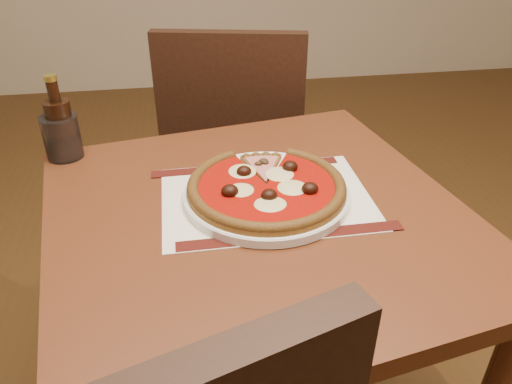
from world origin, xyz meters
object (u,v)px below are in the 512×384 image
at_px(plate, 266,194).
at_px(pizza, 267,186).
at_px(table, 257,251).
at_px(water_glass, 62,137).
at_px(chair_far, 235,144).
at_px(bottle, 61,126).

distance_m(plate, pizza, 0.02).
height_order(table, water_glass, water_glass).
xyz_separation_m(chair_far, pizza, (-0.01, -0.68, 0.24)).
relative_size(chair_far, water_glass, 9.32).
xyz_separation_m(plate, bottle, (-0.43, 0.25, 0.07)).
relative_size(pizza, bottle, 1.63).
relative_size(water_glass, bottle, 0.52).
relative_size(plate, bottle, 1.71).
relative_size(table, pizza, 2.91).
xyz_separation_m(table, bottle, (-0.41, 0.29, 0.18)).
bearing_deg(pizza, water_glass, 149.62).
height_order(chair_far, plate, chair_far).
height_order(table, chair_far, chair_far).
bearing_deg(plate, chair_far, 88.99).
height_order(water_glass, bottle, bottle).
height_order(plate, pizza, pizza).
xyz_separation_m(plate, pizza, (-0.00, -0.00, 0.02)).
bearing_deg(chair_far, bottle, 55.59).
xyz_separation_m(table, water_glass, (-0.41, 0.29, 0.15)).
relative_size(table, water_glass, 9.16).
height_order(pizza, water_glass, water_glass).
bearing_deg(water_glass, plate, -30.35).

